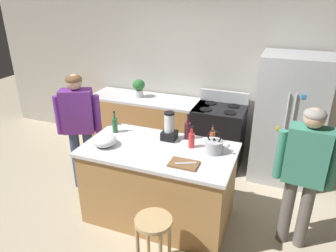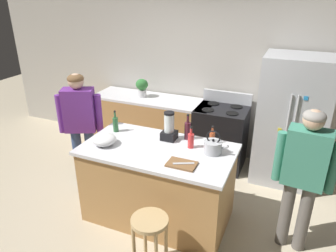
{
  "view_description": "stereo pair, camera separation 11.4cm",
  "coord_description": "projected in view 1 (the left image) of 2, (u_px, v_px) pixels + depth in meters",
  "views": [
    {
      "loc": [
        1.23,
        -2.92,
        2.63
      ],
      "look_at": [
        0.0,
        0.3,
        1.1
      ],
      "focal_mm": 33.85,
      "sensor_mm": 36.0,
      "label": 1
    },
    {
      "loc": [
        1.34,
        -2.87,
        2.63
      ],
      "look_at": [
        0.0,
        0.3,
        1.1
      ],
      "focal_mm": 33.85,
      "sensor_mm": 36.0,
      "label": 2
    }
  ],
  "objects": [
    {
      "name": "cutting_board",
      "position": [
        184.0,
        164.0,
        3.24
      ],
      "size": [
        0.3,
        0.2,
        0.02
      ],
      "primitive_type": "cube",
      "color": "brown",
      "rests_on": "kitchen_island"
    },
    {
      "name": "bottle_wine",
      "position": [
        188.0,
        130.0,
        3.75
      ],
      "size": [
        0.08,
        0.08,
        0.32
      ],
      "color": "#471923",
      "rests_on": "kitchen_island"
    },
    {
      "name": "bottle_soda",
      "position": [
        192.0,
        140.0,
        3.56
      ],
      "size": [
        0.07,
        0.07,
        0.26
      ],
      "color": "red",
      "rests_on": "kitchen_island"
    },
    {
      "name": "chef_knife",
      "position": [
        186.0,
        163.0,
        3.23
      ],
      "size": [
        0.21,
        0.12,
        0.01
      ],
      "primitive_type": "cube",
      "rotation": [
        0.0,
        0.0,
        0.44
      ],
      "color": "#B7BABF",
      "rests_on": "cutting_board"
    },
    {
      "name": "bottle_cooking_sauce",
      "position": [
        212.0,
        136.0,
        3.67
      ],
      "size": [
        0.06,
        0.06,
        0.22
      ],
      "color": "#B24C26",
      "rests_on": "kitchen_island"
    },
    {
      "name": "mixing_bowl",
      "position": [
        105.0,
        140.0,
        3.61
      ],
      "size": [
        0.28,
        0.28,
        0.12
      ],
      "primitive_type": "ellipsoid",
      "color": "white",
      "rests_on": "kitchen_island"
    },
    {
      "name": "back_wall",
      "position": [
        205.0,
        73.0,
        5.08
      ],
      "size": [
        8.0,
        0.1,
        2.7
      ],
      "primitive_type": "cube",
      "color": "#BCB7AD",
      "rests_on": "ground_plane"
    },
    {
      "name": "bar_stool",
      "position": [
        154.0,
        231.0,
        3.02
      ],
      "size": [
        0.36,
        0.36,
        0.63
      ],
      "color": "tan",
      "rests_on": "ground_plane"
    },
    {
      "name": "bottle_olive_oil",
      "position": [
        115.0,
        125.0,
        3.93
      ],
      "size": [
        0.07,
        0.07,
        0.28
      ],
      "color": "#2D6638",
      "rests_on": "kitchen_island"
    },
    {
      "name": "blender_appliance",
      "position": [
        169.0,
        128.0,
        3.73
      ],
      "size": [
        0.17,
        0.17,
        0.35
      ],
      "color": "black",
      "rests_on": "kitchen_island"
    },
    {
      "name": "tea_kettle",
      "position": [
        214.0,
        146.0,
        3.46
      ],
      "size": [
        0.28,
        0.2,
        0.27
      ],
      "color": "#B7BABF",
      "rests_on": "kitchen_island"
    },
    {
      "name": "stove_range",
      "position": [
        218.0,
        136.0,
        4.94
      ],
      "size": [
        0.76,
        0.65,
        1.13
      ],
      "color": "black",
      "rests_on": "ground_plane"
    },
    {
      "name": "potted_plant",
      "position": [
        139.0,
        87.0,
        5.15
      ],
      "size": [
        0.2,
        0.2,
        0.3
      ],
      "color": "silver",
      "rests_on": "back_counter_run"
    },
    {
      "name": "kitchen_island",
      "position": [
        159.0,
        183.0,
        3.76
      ],
      "size": [
        1.72,
        0.94,
        0.95
      ],
      "color": "#B7844C",
      "rests_on": "ground_plane"
    },
    {
      "name": "back_counter_run",
      "position": [
        150.0,
        125.0,
        5.35
      ],
      "size": [
        2.0,
        0.64,
        0.95
      ],
      "color": "#B7844C",
      "rests_on": "ground_plane"
    },
    {
      "name": "ground_plane",
      "position": [
        159.0,
        215.0,
        3.96
      ],
      "size": [
        14.0,
        14.0,
        0.0
      ],
      "primitive_type": "plane",
      "color": "beige"
    },
    {
      "name": "refrigerator",
      "position": [
        288.0,
        120.0,
        4.43
      ],
      "size": [
        0.9,
        0.73,
        1.82
      ],
      "color": "#B7BABF",
      "rests_on": "ground_plane"
    },
    {
      "name": "person_by_sink_right",
      "position": [
        305.0,
        167.0,
        3.17
      ],
      "size": [
        0.6,
        0.26,
        1.6
      ],
      "color": "#66605B",
      "rests_on": "ground_plane"
    },
    {
      "name": "person_by_island_left",
      "position": [
        79.0,
        122.0,
        4.17
      ],
      "size": [
        0.57,
        0.37,
        1.63
      ],
      "color": "#384C7A",
      "rests_on": "ground_plane"
    }
  ]
}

